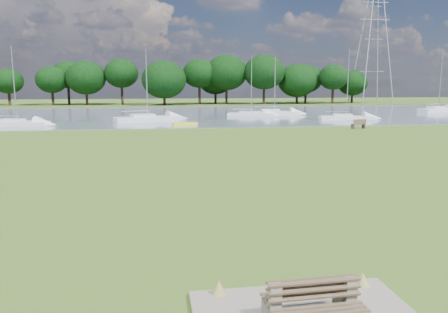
{
  "coord_description": "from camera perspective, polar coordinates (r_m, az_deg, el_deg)",
  "views": [
    {
      "loc": [
        -2.69,
        -20.92,
        4.38
      ],
      "look_at": [
        0.27,
        -2.0,
        1.18
      ],
      "focal_mm": 35.0,
      "sensor_mm": 36.0,
      "label": 1
    }
  ],
  "objects": [
    {
      "name": "ground",
      "position": [
        21.54,
        -1.52,
        -2.23
      ],
      "size": [
        220.0,
        220.0,
        0.0
      ],
      "primitive_type": "plane",
      "color": "#566421"
    },
    {
      "name": "river",
      "position": [
        63.13,
        -6.45,
        5.46
      ],
      "size": [
        220.0,
        40.0,
        0.1
      ],
      "primitive_type": "cube",
      "color": "slate",
      "rests_on": "ground"
    },
    {
      "name": "far_bank",
      "position": [
        93.06,
        -7.27,
        6.72
      ],
      "size": [
        220.0,
        20.0,
        0.4
      ],
      "primitive_type": "cube",
      "color": "#4C6626",
      "rests_on": "ground"
    },
    {
      "name": "bench_pair",
      "position": [
        8.39,
        11.52,
        -18.44
      ],
      "size": [
        1.73,
        1.05,
        0.92
      ],
      "rotation": [
        0.0,
        0.0,
        0.03
      ],
      "color": "gray",
      "rests_on": "concrete_pad"
    },
    {
      "name": "riverbank_bench",
      "position": [
        44.78,
        17.2,
        4.08
      ],
      "size": [
        1.61,
        0.83,
        0.95
      ],
      "rotation": [
        0.0,
        0.0,
        0.25
      ],
      "color": "brown",
      "rests_on": "ground"
    },
    {
      "name": "kayak",
      "position": [
        46.3,
        -5.14,
        4.26
      ],
      "size": [
        2.78,
        1.44,
        0.27
      ],
      "primitive_type": "cube",
      "rotation": [
        0.0,
        0.0,
        0.31
      ],
      "color": "yellow",
      "rests_on": "river"
    },
    {
      "name": "pylon",
      "position": [
        103.3,
        19.1,
        16.88
      ],
      "size": [
        6.96,
        4.88,
        29.33
      ],
      "color": "#9EA3AF",
      "rests_on": "far_bank"
    },
    {
      "name": "tree_line",
      "position": [
        89.52,
        -15.68,
        10.04
      ],
      "size": [
        116.16,
        7.92,
        9.59
      ],
      "color": "black",
      "rests_on": "far_bank"
    },
    {
      "name": "sailboat_1",
      "position": [
        58.9,
        3.49,
        5.65
      ],
      "size": [
        6.44,
        4.0,
        8.09
      ],
      "rotation": [
        0.0,
        0.0,
        -0.39
      ],
      "color": "silver",
      "rests_on": "river"
    },
    {
      "name": "sailboat_2",
      "position": [
        51.39,
        -10.04,
        5.09
      ],
      "size": [
        7.83,
        4.46,
        8.32
      ],
      "rotation": [
        0.0,
        0.0,
        0.33
      ],
      "color": "silver",
      "rests_on": "river"
    },
    {
      "name": "sailboat_3",
      "position": [
        55.4,
        15.61,
        5.09
      ],
      "size": [
        6.57,
        2.9,
        8.38
      ],
      "rotation": [
        0.0,
        0.0,
        -0.18
      ],
      "color": "silver",
      "rests_on": "river"
    },
    {
      "name": "sailboat_4",
      "position": [
        61.22,
        6.53,
        5.85
      ],
      "size": [
        7.01,
        2.61,
        8.0
      ],
      "rotation": [
        0.0,
        0.0,
        -0.1
      ],
      "color": "silver",
      "rests_on": "river"
    },
    {
      "name": "sailboat_5",
      "position": [
        75.59,
        26.16,
        5.64
      ],
      "size": [
        7.3,
        3.99,
        8.89
      ],
      "rotation": [
        0.0,
        0.0,
        0.3
      ],
      "color": "silver",
      "rests_on": "river"
    },
    {
      "name": "sailboat_7",
      "position": [
        50.37,
        -25.5,
        4.13
      ],
      "size": [
        6.7,
        3.56,
        8.15
      ],
      "rotation": [
        0.0,
        0.0,
        -0.29
      ],
      "color": "silver",
      "rests_on": "river"
    }
  ]
}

